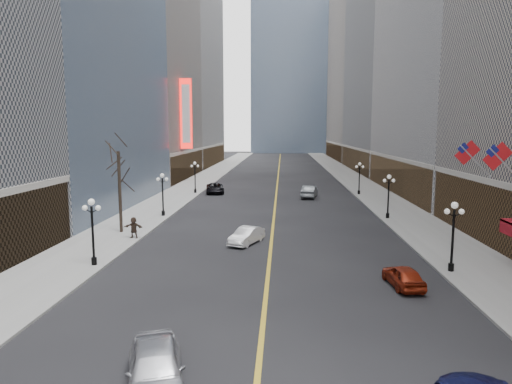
# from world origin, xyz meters

# --- Properties ---
(sidewalk_east) EXTENTS (6.00, 230.00, 0.15)m
(sidewalk_east) POSITION_xyz_m (14.00, 70.00, 0.07)
(sidewalk_east) COLOR gray
(sidewalk_east) RESTS_ON ground
(sidewalk_west) EXTENTS (6.00, 230.00, 0.15)m
(sidewalk_west) POSITION_xyz_m (-14.00, 70.00, 0.07)
(sidewalk_west) COLOR gray
(sidewalk_west) RESTS_ON ground
(lane_line) EXTENTS (0.25, 200.00, 0.02)m
(lane_line) POSITION_xyz_m (0.00, 80.00, 0.01)
(lane_line) COLOR gold
(lane_line) RESTS_ON ground
(bldg_east_c) EXTENTS (26.60, 40.60, 48.80)m
(bldg_east_c) POSITION_xyz_m (29.88, 106.00, 24.18)
(bldg_east_c) COLOR gray
(bldg_east_c) RESTS_ON ground
(bldg_east_d) EXTENTS (26.60, 46.60, 62.80)m
(bldg_east_d) POSITION_xyz_m (29.90, 149.00, 31.17)
(bldg_east_d) COLOR #9F9384
(bldg_east_d) RESTS_ON ground
(bldg_west_c) EXTENTS (26.60, 30.60, 50.80)m
(bldg_west_c) POSITION_xyz_m (-29.88, 87.00, 25.19)
(bldg_west_c) COLOR #9F9384
(bldg_west_c) RESTS_ON ground
(bldg_west_d) EXTENTS (26.60, 38.60, 72.80)m
(bldg_west_d) POSITION_xyz_m (-29.92, 121.00, 36.17)
(bldg_west_d) COLOR beige
(bldg_west_d) RESTS_ON ground
(streetlamp_east_1) EXTENTS (1.26, 0.44, 4.52)m
(streetlamp_east_1) POSITION_xyz_m (11.80, 30.00, 2.90)
(streetlamp_east_1) COLOR black
(streetlamp_east_1) RESTS_ON sidewalk_east
(streetlamp_east_2) EXTENTS (1.26, 0.44, 4.52)m
(streetlamp_east_2) POSITION_xyz_m (11.80, 48.00, 2.90)
(streetlamp_east_2) COLOR black
(streetlamp_east_2) RESTS_ON sidewalk_east
(streetlamp_east_3) EXTENTS (1.26, 0.44, 4.52)m
(streetlamp_east_3) POSITION_xyz_m (11.80, 66.00, 2.90)
(streetlamp_east_3) COLOR black
(streetlamp_east_3) RESTS_ON sidewalk_east
(streetlamp_west_1) EXTENTS (1.26, 0.44, 4.52)m
(streetlamp_west_1) POSITION_xyz_m (-11.80, 30.00, 2.90)
(streetlamp_west_1) COLOR black
(streetlamp_west_1) RESTS_ON sidewalk_west
(streetlamp_west_2) EXTENTS (1.26, 0.44, 4.52)m
(streetlamp_west_2) POSITION_xyz_m (-11.80, 48.00, 2.90)
(streetlamp_west_2) COLOR black
(streetlamp_west_2) RESTS_ON sidewalk_west
(streetlamp_west_3) EXTENTS (1.26, 0.44, 4.52)m
(streetlamp_west_3) POSITION_xyz_m (-11.80, 66.00, 2.90)
(streetlamp_west_3) COLOR black
(streetlamp_west_3) RESTS_ON sidewalk_west
(flag_4) EXTENTS (2.87, 0.12, 2.87)m
(flag_4) POSITION_xyz_m (15.31, 32.00, 7.29)
(flag_4) COLOR #B2B2B7
(flag_4) RESTS_ON ground
(flag_5) EXTENTS (2.87, 0.12, 2.87)m
(flag_5) POSITION_xyz_m (15.31, 37.00, 7.29)
(flag_5) COLOR #B2B2B7
(flag_5) RESTS_ON ground
(theatre_marquee) EXTENTS (2.00, 0.55, 12.00)m
(theatre_marquee) POSITION_xyz_m (-15.88, 80.00, 12.00)
(theatre_marquee) COLOR red
(theatre_marquee) RESTS_ON ground
(tree_west_far) EXTENTS (3.60, 3.60, 7.92)m
(tree_west_far) POSITION_xyz_m (-13.50, 40.00, 6.24)
(tree_west_far) COLOR #2D231C
(tree_west_far) RESTS_ON sidewalk_west
(car_nb_near) EXTENTS (3.33, 5.33, 1.69)m
(car_nb_near) POSITION_xyz_m (-3.54, 15.62, 0.85)
(car_nb_near) COLOR silver
(car_nb_near) RESTS_ON ground
(car_nb_mid) EXTENTS (2.91, 4.32, 1.35)m
(car_nb_mid) POSITION_xyz_m (-2.00, 36.89, 0.67)
(car_nb_mid) COLOR silver
(car_nb_mid) RESTS_ON ground
(car_nb_far) EXTENTS (3.39, 5.77, 1.51)m
(car_nb_far) POSITION_xyz_m (-9.00, 66.68, 0.75)
(car_nb_far) COLOR black
(car_nb_far) RESTS_ON ground
(car_sb_mid) EXTENTS (1.99, 4.01, 1.31)m
(car_sb_mid) POSITION_xyz_m (8.03, 27.19, 0.66)
(car_sb_mid) COLOR maroon
(car_sb_mid) RESTS_ON ground
(car_sb_far) EXTENTS (2.62, 5.32, 1.68)m
(car_sb_far) POSITION_xyz_m (4.59, 63.08, 0.84)
(car_sb_far) COLOR #565A5E
(car_sb_far) RESTS_ON ground
(ped_west_far) EXTENTS (1.69, 0.61, 1.79)m
(ped_west_far) POSITION_xyz_m (-11.63, 37.81, 1.04)
(ped_west_far) COLOR black
(ped_west_far) RESTS_ON sidewalk_west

